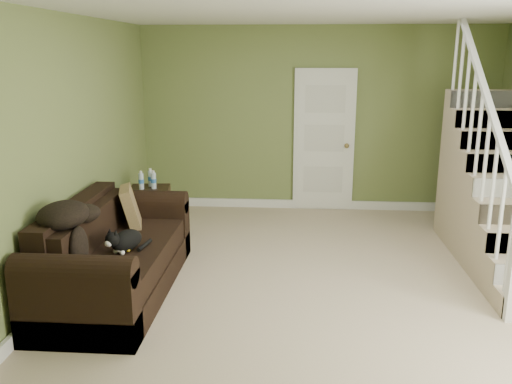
% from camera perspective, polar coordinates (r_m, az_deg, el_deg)
% --- Properties ---
extents(floor, '(5.00, 5.50, 0.01)m').
position_cam_1_polar(floor, '(5.48, 7.12, -9.69)').
color(floor, tan).
rests_on(floor, ground).
extents(ceiling, '(5.00, 5.50, 0.01)m').
position_cam_1_polar(ceiling, '(5.01, 8.10, 18.55)').
color(ceiling, white).
rests_on(ceiling, wall_back).
extents(wall_back, '(5.00, 0.04, 2.60)m').
position_cam_1_polar(wall_back, '(7.80, 6.48, 7.56)').
color(wall_back, olive).
rests_on(wall_back, floor).
extents(wall_front, '(5.00, 0.04, 2.60)m').
position_cam_1_polar(wall_front, '(2.45, 11.11, -8.30)').
color(wall_front, olive).
rests_on(wall_front, floor).
extents(wall_left, '(0.04, 5.50, 2.60)m').
position_cam_1_polar(wall_left, '(5.53, -19.29, 3.96)').
color(wall_left, olive).
rests_on(wall_left, floor).
extents(baseboard_back, '(5.00, 0.04, 0.12)m').
position_cam_1_polar(baseboard_back, '(8.02, 6.23, -1.30)').
color(baseboard_back, white).
rests_on(baseboard_back, floor).
extents(baseboard_left, '(0.04, 5.50, 0.12)m').
position_cam_1_polar(baseboard_left, '(5.86, -18.00, -8.02)').
color(baseboard_left, white).
rests_on(baseboard_left, floor).
extents(door, '(0.86, 0.12, 2.02)m').
position_cam_1_polar(door, '(7.81, 7.17, 5.35)').
color(door, white).
rests_on(door, floor).
extents(staircase, '(1.00, 2.51, 2.82)m').
position_cam_1_polar(staircase, '(6.58, 24.51, -0.84)').
color(staircase, tan).
rests_on(staircase, floor).
extents(sofa, '(0.96, 2.22, 0.88)m').
position_cam_1_polar(sofa, '(5.36, -14.86, -6.79)').
color(sofa, black).
rests_on(sofa, floor).
extents(side_table, '(0.54, 0.54, 0.81)m').
position_cam_1_polar(side_table, '(6.99, -11.09, -1.83)').
color(side_table, black).
rests_on(side_table, floor).
extents(cat, '(0.32, 0.54, 0.26)m').
position_cam_1_polar(cat, '(5.08, -13.55, -5.03)').
color(cat, black).
rests_on(cat, sofa).
extents(banana, '(0.12, 0.19, 0.05)m').
position_cam_1_polar(banana, '(5.12, -13.38, -5.73)').
color(banana, gold).
rests_on(banana, sofa).
extents(throw_pillow, '(0.31, 0.47, 0.44)m').
position_cam_1_polar(throw_pillow, '(5.81, -13.06, -1.57)').
color(throw_pillow, '#503820').
rests_on(throw_pillow, sofa).
extents(throw_blanket, '(0.48, 0.59, 0.22)m').
position_cam_1_polar(throw_blanket, '(4.85, -19.63, -2.28)').
color(throw_blanket, black).
rests_on(throw_blanket, sofa).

